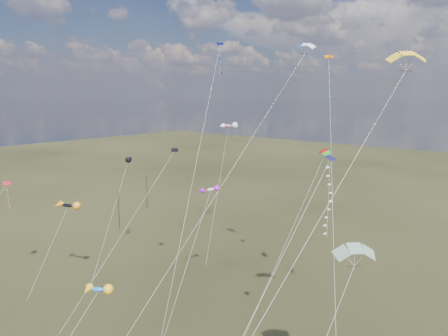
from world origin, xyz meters
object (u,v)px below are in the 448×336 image
Objects in this scene: utility_pole_near at (119,210)px; novelty_black_orange at (67,205)px; utility_pole_far at (147,192)px; parafoil_yellow at (406,55)px.

novelty_black_orange reaches higher than utility_pole_near.
utility_pole_near and utility_pole_far have the same top height.
utility_pole_far is 0.63× the size of novelty_black_orange.
parafoil_yellow reaches higher than novelty_black_orange.
utility_pole_near is at bearing -60.26° from utility_pole_far.
utility_pole_near is 65.09m from parafoil_yellow.
utility_pole_far is 76.31m from parafoil_yellow.
novelty_black_orange is at bearing -51.44° from utility_pole_near.
utility_pole_near is 0.63× the size of novelty_black_orange.
parafoil_yellow is 46.40m from novelty_black_orange.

